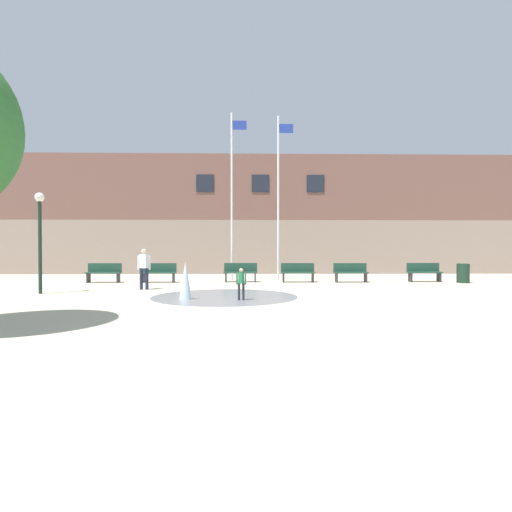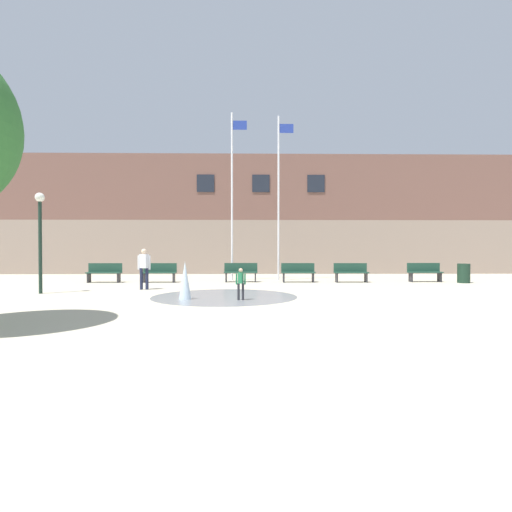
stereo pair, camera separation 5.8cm
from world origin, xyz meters
The scene contains 15 objects.
ground_plane centered at (0.00, 0.00, 0.00)m, with size 100.00×100.00×0.00m, color #BCB299.
library_building centered at (0.00, 19.54, 3.82)m, with size 36.00×6.05×7.64m.
splash_fountain centered at (-2.16, 4.08, 0.30)m, with size 4.82×4.82×1.20m.
park_bench_far_left centered at (-7.62, 10.22, 0.48)m, with size 1.60×0.44×0.91m.
park_bench_left_of_flagpoles centered at (-5.02, 10.22, 0.48)m, with size 1.60×0.44×0.91m.
park_bench_under_left_flagpole centered at (-1.15, 10.40, 0.48)m, with size 1.60×0.44×0.91m.
park_bench_center centered at (1.60, 10.20, 0.48)m, with size 1.60×0.44×0.91m.
park_bench_under_right_flagpole centered at (4.11, 10.12, 0.48)m, with size 1.60×0.44×0.91m.
park_bench_far_right centered at (7.74, 10.33, 0.48)m, with size 1.60×0.44×0.91m.
child_in_fountain centered at (-1.01, 3.49, 0.58)m, with size 0.31×0.24×0.99m.
teen_by_trashcan centered at (-4.84, 6.79, 0.93)m, with size 0.50×0.34×1.59m.
flagpole_left centered at (-1.58, 11.32, 4.46)m, with size 0.80×0.10×8.43m.
flagpole_right centered at (0.76, 11.32, 4.39)m, with size 0.80×0.10×8.28m.
lamp_post_left_lane centered at (-8.14, 5.44, 2.36)m, with size 0.32×0.32×3.57m.
trash_can centered at (9.29, 9.66, 0.45)m, with size 0.56×0.56×0.90m, color #193323.
Camera 2 is at (-0.75, -8.79, 1.57)m, focal length 28.00 mm.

